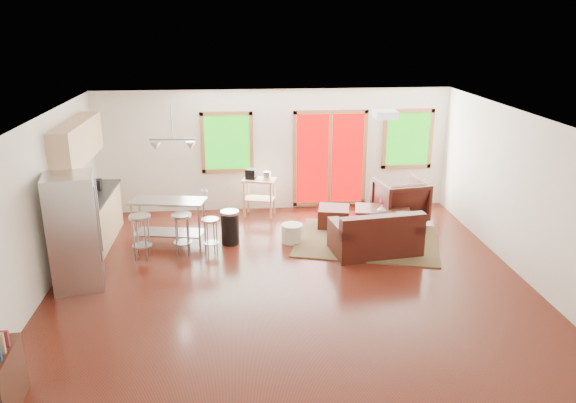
{
  "coord_description": "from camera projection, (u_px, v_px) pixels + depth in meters",
  "views": [
    {
      "loc": [
        -0.78,
        -8.21,
        4.02
      ],
      "look_at": [
        0.0,
        0.3,
        1.2
      ],
      "focal_mm": 35.0,
      "sensor_mm": 36.0,
      "label": 1
    }
  ],
  "objects": [
    {
      "name": "ceiling_flush",
      "position": [
        385.0,
        114.0,
        9.0
      ],
      "size": [
        0.35,
        0.35,
        0.12
      ],
      "primitive_type": "cube",
      "color": "white",
      "rests_on": "ceiling"
    },
    {
      "name": "right_wall",
      "position": [
        522.0,
        195.0,
        9.01
      ],
      "size": [
        0.02,
        7.0,
        2.6
      ],
      "primitive_type": "cube",
      "color": "white",
      "rests_on": "ground"
    },
    {
      "name": "coffee_table",
      "position": [
        382.0,
        211.0,
        11.07
      ],
      "size": [
        1.18,
        0.84,
        0.43
      ],
      "rotation": [
        0.0,
        0.0,
        -0.2
      ],
      "color": "#391C12",
      "rests_on": "floor"
    },
    {
      "name": "armchair",
      "position": [
        400.0,
        198.0,
        11.5
      ],
      "size": [
        1.06,
        1.01,
        0.96
      ],
      "primitive_type": "imported",
      "rotation": [
        0.0,
        0.0,
        3.29
      ],
      "color": "black",
      "rests_on": "floor"
    },
    {
      "name": "front_wall",
      "position": [
        324.0,
        316.0,
        5.36
      ],
      "size": [
        7.5,
        0.02,
        2.6
      ],
      "primitive_type": "cube",
      "color": "white",
      "rests_on": "ground"
    },
    {
      "name": "pendant_light",
      "position": [
        173.0,
        145.0,
        9.75
      ],
      "size": [
        0.8,
        0.18,
        0.79
      ],
      "color": "gray",
      "rests_on": "ceiling"
    },
    {
      "name": "floor",
      "position": [
        290.0,
        278.0,
        9.09
      ],
      "size": [
        7.5,
        7.0,
        0.02
      ],
      "primitive_type": "cube",
      "color": "#39120B",
      "rests_on": "ground"
    },
    {
      "name": "trash_can",
      "position": [
        230.0,
        227.0,
        10.37
      ],
      "size": [
        0.36,
        0.36,
        0.64
      ],
      "rotation": [
        0.0,
        0.0,
        -0.05
      ],
      "color": "black",
      "rests_on": "floor"
    },
    {
      "name": "bar_stool_a",
      "position": [
        140.0,
        227.0,
        9.64
      ],
      "size": [
        0.42,
        0.42,
        0.79
      ],
      "rotation": [
        0.0,
        0.0,
        -0.12
      ],
      "color": "#B7BABC",
      "rests_on": "floor"
    },
    {
      "name": "pouf",
      "position": [
        292.0,
        233.0,
        10.47
      ],
      "size": [
        0.4,
        0.4,
        0.35
      ],
      "primitive_type": "cylinder",
      "rotation": [
        0.0,
        0.0,
        -0.01
      ],
      "color": "beige",
      "rests_on": "floor"
    },
    {
      "name": "cabinets",
      "position": [
        89.0,
        197.0,
        10.11
      ],
      "size": [
        0.64,
        2.24,
        2.3
      ],
      "color": "tan",
      "rests_on": "floor"
    },
    {
      "name": "window_left",
      "position": [
        227.0,
        143.0,
        11.81
      ],
      "size": [
        1.1,
        0.05,
        1.3
      ],
      "color": "#11560A",
      "rests_on": "back_wall"
    },
    {
      "name": "ottoman",
      "position": [
        334.0,
        217.0,
        11.24
      ],
      "size": [
        0.72,
        0.72,
        0.4
      ],
      "primitive_type": "cube",
      "rotation": [
        0.0,
        0.0,
        -0.21
      ],
      "color": "black",
      "rests_on": "floor"
    },
    {
      "name": "cup",
      "position": [
        204.0,
        192.0,
        10.14
      ],
      "size": [
        0.14,
        0.12,
        0.12
      ],
      "primitive_type": "imported",
      "rotation": [
        0.0,
        0.0,
        -0.25
      ],
      "color": "white",
      "rests_on": "island"
    },
    {
      "name": "bar_stool_c",
      "position": [
        210.0,
        228.0,
        9.89
      ],
      "size": [
        0.39,
        0.39,
        0.65
      ],
      "rotation": [
        0.0,
        0.0,
        0.32
      ],
      "color": "#B7BABC",
      "rests_on": "floor"
    },
    {
      "name": "rug",
      "position": [
        367.0,
        241.0,
        10.54
      ],
      "size": [
        3.04,
        2.63,
        0.03
      ],
      "primitive_type": "cube",
      "rotation": [
        0.0,
        0.0,
        -0.28
      ],
      "color": "#3D5533",
      "rests_on": "floor"
    },
    {
      "name": "left_wall",
      "position": [
        39.0,
        209.0,
        8.36
      ],
      "size": [
        0.02,
        7.0,
        2.6
      ],
      "primitive_type": "cube",
      "color": "white",
      "rests_on": "ground"
    },
    {
      "name": "island",
      "position": [
        168.0,
        214.0,
        10.26
      ],
      "size": [
        1.43,
        0.77,
        0.86
      ],
      "rotation": [
        0.0,
        0.0,
        -0.18
      ],
      "color": "#B7BABC",
      "rests_on": "floor"
    },
    {
      "name": "kitchen_cart",
      "position": [
        258.0,
        184.0,
        11.71
      ],
      "size": [
        0.75,
        0.59,
        1.01
      ],
      "rotation": [
        0.0,
        0.0,
        -0.27
      ],
      "color": "tan",
      "rests_on": "floor"
    },
    {
      "name": "vase",
      "position": [
        382.0,
        209.0,
        10.79
      ],
      "size": [
        0.22,
        0.23,
        0.29
      ],
      "rotation": [
        0.0,
        0.0,
        0.35
      ],
      "color": "silver",
      "rests_on": "coffee_table"
    },
    {
      "name": "french_doors",
      "position": [
        330.0,
        159.0,
        12.12
      ],
      "size": [
        1.6,
        0.05,
        2.1
      ],
      "color": "#B20001",
      "rests_on": "back_wall"
    },
    {
      "name": "bar_stool_b",
      "position": [
        182.0,
        225.0,
        9.81
      ],
      "size": [
        0.36,
        0.36,
        0.76
      ],
      "rotation": [
        0.0,
        0.0,
        -0.02
      ],
      "color": "#B7BABC",
      "rests_on": "floor"
    },
    {
      "name": "ceiling",
      "position": [
        290.0,
        117.0,
        8.27
      ],
      "size": [
        7.5,
        7.0,
        0.02
      ],
      "primitive_type": "cube",
      "color": "white",
      "rests_on": "ground"
    },
    {
      "name": "loveseat",
      "position": [
        376.0,
        236.0,
        9.93
      ],
      "size": [
        1.62,
        1.06,
        0.81
      ],
      "rotation": [
        0.0,
        0.0,
        0.14
      ],
      "color": "black",
      "rests_on": "floor"
    },
    {
      "name": "refrigerator",
      "position": [
        75.0,
        232.0,
        8.55
      ],
      "size": [
        0.84,
        0.83,
        1.8
      ],
      "rotation": [
        0.0,
        0.0,
        0.2
      ],
      "color": "#B7BABC",
      "rests_on": "floor"
    },
    {
      "name": "window_right",
      "position": [
        408.0,
        139.0,
        12.14
      ],
      "size": [
        1.1,
        0.05,
        1.3
      ],
      "color": "#11560A",
      "rests_on": "back_wall"
    },
    {
      "name": "back_wall",
      "position": [
        274.0,
        150.0,
        12.0
      ],
      "size": [
        7.5,
        0.02,
        2.6
      ],
      "primitive_type": "cube",
      "color": "white",
      "rests_on": "ground"
    }
  ]
}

